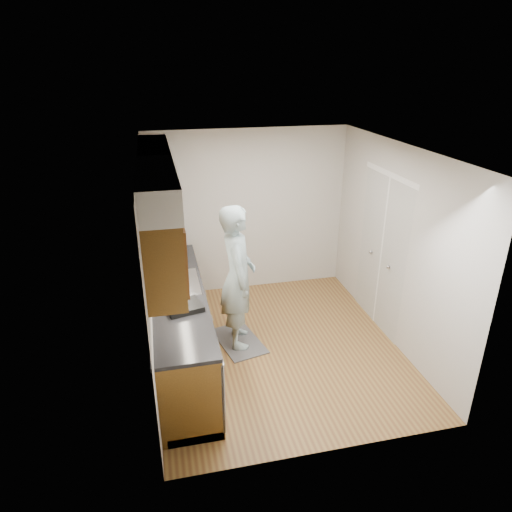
{
  "coord_description": "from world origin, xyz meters",
  "views": [
    {
      "loc": [
        -1.36,
        -4.73,
        3.39
      ],
      "look_at": [
        -0.22,
        0.25,
        1.18
      ],
      "focal_mm": 32.0,
      "sensor_mm": 36.0,
      "label": 1
    }
  ],
  "objects_px": {
    "soap_bottle_b": "(176,254)",
    "soap_bottle_c": "(170,252)",
    "soap_bottle_a": "(165,261)",
    "person": "(237,268)",
    "dish_rack": "(184,307)"
  },
  "relations": [
    {
      "from": "soap_bottle_b",
      "to": "soap_bottle_c",
      "type": "xyz_separation_m",
      "value": [
        -0.08,
        0.14,
        -0.02
      ]
    },
    {
      "from": "soap_bottle_a",
      "to": "soap_bottle_b",
      "type": "distance_m",
      "value": 0.31
    },
    {
      "from": "soap_bottle_b",
      "to": "person",
      "type": "bearing_deg",
      "value": -42.88
    },
    {
      "from": "soap_bottle_a",
      "to": "soap_bottle_c",
      "type": "height_order",
      "value": "soap_bottle_a"
    },
    {
      "from": "person",
      "to": "dish_rack",
      "type": "bearing_deg",
      "value": 137.97
    },
    {
      "from": "person",
      "to": "soap_bottle_b",
      "type": "distance_m",
      "value": 0.95
    },
    {
      "from": "dish_rack",
      "to": "soap_bottle_c",
      "type": "bearing_deg",
      "value": 79.24
    },
    {
      "from": "soap_bottle_b",
      "to": "soap_bottle_c",
      "type": "relative_size",
      "value": 1.27
    },
    {
      "from": "soap_bottle_a",
      "to": "soap_bottle_c",
      "type": "distance_m",
      "value": 0.42
    },
    {
      "from": "soap_bottle_a",
      "to": "dish_rack",
      "type": "distance_m",
      "value": 1.05
    },
    {
      "from": "soap_bottle_b",
      "to": "dish_rack",
      "type": "height_order",
      "value": "soap_bottle_b"
    },
    {
      "from": "soap_bottle_c",
      "to": "person",
      "type": "bearing_deg",
      "value": -45.67
    },
    {
      "from": "soap_bottle_c",
      "to": "dish_rack",
      "type": "distance_m",
      "value": 1.44
    },
    {
      "from": "soap_bottle_b",
      "to": "dish_rack",
      "type": "distance_m",
      "value": 1.3
    },
    {
      "from": "soap_bottle_a",
      "to": "person",
      "type": "bearing_deg",
      "value": -24.12
    }
  ]
}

